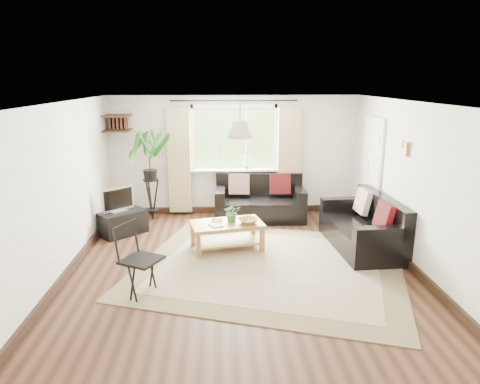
{
  "coord_description": "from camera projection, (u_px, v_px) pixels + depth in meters",
  "views": [
    {
      "loc": [
        -0.32,
        -5.84,
        2.7
      ],
      "look_at": [
        0.0,
        0.4,
        1.05
      ],
      "focal_mm": 32.0,
      "sensor_mm": 36.0,
      "label": 1
    }
  ],
  "objects": [
    {
      "name": "floor",
      "position": [
        241.0,
        267.0,
        6.35
      ],
      "size": [
        5.5,
        5.5,
        0.0
      ],
      "primitive_type": "plane",
      "color": "black",
      "rests_on": "ground"
    },
    {
      "name": "ceiling",
      "position": [
        242.0,
        103.0,
        5.74
      ],
      "size": [
        5.5,
        5.5,
        0.0
      ],
      "primitive_type": "plane",
      "rotation": [
        3.14,
        0.0,
        0.0
      ],
      "color": "white",
      "rests_on": "floor"
    },
    {
      "name": "wall_back",
      "position": [
        234.0,
        155.0,
        8.7
      ],
      "size": [
        5.0,
        0.02,
        2.4
      ],
      "primitive_type": "cube",
      "color": "silver",
      "rests_on": "floor"
    },
    {
      "name": "wall_front",
      "position": [
        260.0,
        275.0,
        3.39
      ],
      "size": [
        5.0,
        0.02,
        2.4
      ],
      "primitive_type": "cube",
      "color": "silver",
      "rests_on": "floor"
    },
    {
      "name": "wall_left",
      "position": [
        61.0,
        191.0,
        5.92
      ],
      "size": [
        0.02,
        5.5,
        2.4
      ],
      "primitive_type": "cube",
      "color": "silver",
      "rests_on": "floor"
    },
    {
      "name": "wall_right",
      "position": [
        414.0,
        187.0,
        6.17
      ],
      "size": [
        0.02,
        5.5,
        2.4
      ],
      "primitive_type": "cube",
      "color": "silver",
      "rests_on": "floor"
    },
    {
      "name": "rug",
      "position": [
        270.0,
        265.0,
        6.39
      ],
      "size": [
        4.61,
        4.26,
        0.02
      ],
      "primitive_type": "cube",
      "rotation": [
        0.0,
        0.0,
        -0.31
      ],
      "color": "beige",
      "rests_on": "floor"
    },
    {
      "name": "window",
      "position": [
        234.0,
        139.0,
        8.57
      ],
      "size": [
        2.5,
        0.16,
        2.16
      ],
      "primitive_type": null,
      "color": "white",
      "rests_on": "wall_back"
    },
    {
      "name": "door",
      "position": [
        370.0,
        175.0,
        7.86
      ],
      "size": [
        0.06,
        0.96,
        2.06
      ],
      "primitive_type": "cube",
      "color": "silver",
      "rests_on": "wall_right"
    },
    {
      "name": "corner_shelf",
      "position": [
        117.0,
        123.0,
        8.17
      ],
      "size": [
        0.5,
        0.5,
        0.34
      ],
      "primitive_type": null,
      "color": "black",
      "rests_on": "wall_back"
    },
    {
      "name": "pendant_lamp",
      "position": [
        240.0,
        126.0,
        6.21
      ],
      "size": [
        0.36,
        0.36,
        0.54
      ],
      "primitive_type": null,
      "color": "beige",
      "rests_on": "ceiling"
    },
    {
      "name": "wall_sconce",
      "position": [
        404.0,
        146.0,
        6.31
      ],
      "size": [
        0.12,
        0.12,
        0.28
      ],
      "primitive_type": null,
      "color": "beige",
      "rests_on": "wall_right"
    },
    {
      "name": "sofa_back",
      "position": [
        260.0,
        199.0,
        8.44
      ],
      "size": [
        1.78,
        0.94,
        0.82
      ],
      "primitive_type": null,
      "rotation": [
        0.0,
        0.0,
        -0.04
      ],
      "color": "black",
      "rests_on": "floor"
    },
    {
      "name": "sofa_right",
      "position": [
        362.0,
        224.0,
        6.97
      ],
      "size": [
        1.81,
        0.99,
        0.83
      ],
      "primitive_type": null,
      "rotation": [
        0.0,
        0.0,
        -1.5
      ],
      "color": "black",
      "rests_on": "floor"
    },
    {
      "name": "coffee_table",
      "position": [
        227.0,
        236.0,
        6.94
      ],
      "size": [
        1.24,
        0.85,
        0.46
      ],
      "primitive_type": null,
      "rotation": [
        0.0,
        0.0,
        0.22
      ],
      "color": "brown",
      "rests_on": "floor"
    },
    {
      "name": "table_plant",
      "position": [
        232.0,
        212.0,
        6.92
      ],
      "size": [
        0.29,
        0.26,
        0.3
      ],
      "primitive_type": "imported",
      "rotation": [
        0.0,
        0.0,
        0.06
      ],
      "color": "#346528",
      "rests_on": "coffee_table"
    },
    {
      "name": "bowl",
      "position": [
        248.0,
        221.0,
        6.86
      ],
      "size": [
        0.44,
        0.44,
        0.08
      ],
      "primitive_type": "imported",
      "rotation": [
        0.0,
        0.0,
        0.56
      ],
      "color": "olive",
      "rests_on": "coffee_table"
    },
    {
      "name": "book_a",
      "position": [
        211.0,
        226.0,
        6.71
      ],
      "size": [
        0.26,
        0.3,
        0.02
      ],
      "primitive_type": "imported",
      "rotation": [
        0.0,
        0.0,
        0.43
      ],
      "color": "silver",
      "rests_on": "coffee_table"
    },
    {
      "name": "book_b",
      "position": [
        212.0,
        221.0,
        6.94
      ],
      "size": [
        0.2,
        0.25,
        0.02
      ],
      "primitive_type": "imported",
      "rotation": [
        0.0,
        0.0,
        -0.11
      ],
      "color": "brown",
      "rests_on": "coffee_table"
    },
    {
      "name": "tv_stand",
      "position": [
        123.0,
        223.0,
        7.66
      ],
      "size": [
        0.89,
        0.86,
        0.42
      ],
      "primitive_type": "cube",
      "rotation": [
        0.0,
        0.0,
        0.73
      ],
      "color": "black",
      "rests_on": "floor"
    },
    {
      "name": "tv",
      "position": [
        118.0,
        199.0,
        7.54
      ],
      "size": [
        0.59,
        0.56,
        0.47
      ],
      "primitive_type": null,
      "rotation": [
        0.0,
        0.0,
        0.73
      ],
      "color": "#A5A5AA",
      "rests_on": "tv_stand"
    },
    {
      "name": "palm_stand",
      "position": [
        150.0,
        176.0,
        8.31
      ],
      "size": [
        0.81,
        0.81,
        1.77
      ],
      "primitive_type": null,
      "rotation": [
        0.0,
        0.0,
        0.2
      ],
      "color": "black",
      "rests_on": "floor"
    },
    {
      "name": "folding_chair",
      "position": [
        142.0,
        261.0,
        5.41
      ],
      "size": [
        0.66,
        0.66,
        0.95
      ],
      "primitive_type": null,
      "rotation": [
        0.0,
        0.0,
        1.08
      ],
      "color": "black",
      "rests_on": "floor"
    },
    {
      "name": "sill_plant",
      "position": [
        247.0,
        163.0,
        8.63
      ],
      "size": [
        0.14,
        0.1,
        0.27
      ],
      "primitive_type": "imported",
      "color": "#2D6023",
      "rests_on": "window"
    }
  ]
}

